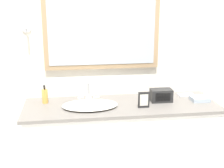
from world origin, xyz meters
name	(u,v)px	position (x,y,z in m)	size (l,w,h in m)	color
wall_back	(116,52)	(0.00, 0.64, 1.28)	(8.00, 0.18, 2.55)	silver
vanity_counter	(121,145)	(0.00, 0.32, 0.43)	(1.80, 0.60, 0.85)	white
sink_basin	(90,105)	(-0.29, 0.29, 0.87)	(0.50, 0.38, 0.21)	silver
soap_bottle	(45,96)	(-0.70, 0.45, 0.92)	(0.06, 0.06, 0.18)	gold
appliance_box	(161,95)	(0.39, 0.35, 0.91)	(0.20, 0.12, 0.12)	black
picture_frame	(144,100)	(0.18, 0.20, 0.92)	(0.10, 0.01, 0.15)	black
hand_towel_near_sink	(200,99)	(0.76, 0.32, 0.87)	(0.17, 0.13, 0.04)	#A8B7C6
metal_tray	(186,95)	(0.69, 0.49, 0.85)	(0.16, 0.10, 0.01)	#ADADB2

